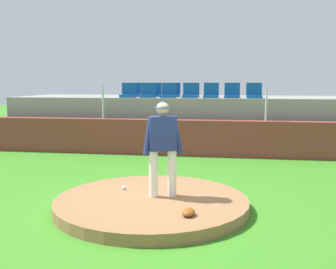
# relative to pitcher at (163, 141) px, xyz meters

# --- Properties ---
(ground_plane) EXTENTS (60.00, 60.00, 0.00)m
(ground_plane) POSITION_rel_pitcher_xyz_m (-0.18, -0.14, -1.20)
(ground_plane) COLOR #3A8721
(pitchers_mound) EXTENTS (3.44, 3.44, 0.19)m
(pitchers_mound) POSITION_rel_pitcher_xyz_m (-0.18, -0.14, -1.10)
(pitchers_mound) COLOR #976943
(pitchers_mound) RESTS_ON ground_plane
(pitcher) EXTENTS (0.72, 0.39, 1.73)m
(pitcher) POSITION_rel_pitcher_xyz_m (0.00, 0.00, 0.00)
(pitcher) COLOR white
(pitcher) RESTS_ON pitchers_mound
(baseball) EXTENTS (0.07, 0.07, 0.07)m
(baseball) POSITION_rel_pitcher_xyz_m (-0.82, 0.32, -0.97)
(baseball) COLOR white
(baseball) RESTS_ON pitchers_mound
(fielding_glove) EXTENTS (0.23, 0.32, 0.11)m
(fielding_glove) POSITION_rel_pitcher_xyz_m (0.57, -0.98, -0.95)
(fielding_glove) COLOR #904D19
(fielding_glove) RESTS_ON pitchers_mound
(brick_barrier) EXTENTS (14.76, 0.40, 1.10)m
(brick_barrier) POSITION_rel_pitcher_xyz_m (-0.18, 5.15, -0.65)
(brick_barrier) COLOR brown
(brick_barrier) RESTS_ON ground_plane
(fence_post_left) EXTENTS (0.06, 0.06, 1.03)m
(fence_post_left) POSITION_rel_pitcher_xyz_m (-2.80, 5.15, 0.42)
(fence_post_left) COLOR silver
(fence_post_left) RESTS_ON brick_barrier
(fence_post_right) EXTENTS (0.06, 0.06, 1.03)m
(fence_post_right) POSITION_rel_pitcher_xyz_m (2.21, 5.15, 0.42)
(fence_post_right) COLOR silver
(fence_post_right) RESTS_ON brick_barrier
(bleacher_platform) EXTENTS (12.58, 3.41, 1.73)m
(bleacher_platform) POSITION_rel_pitcher_xyz_m (-0.18, 7.46, -0.33)
(bleacher_platform) COLOR gray
(bleacher_platform) RESTS_ON ground_plane
(stadium_chair_0) EXTENTS (0.48, 0.44, 0.50)m
(stadium_chair_0) POSITION_rel_pitcher_xyz_m (-2.27, 6.26, 0.69)
(stadium_chair_0) COLOR #0F4C8D
(stadium_chair_0) RESTS_ON bleacher_platform
(stadium_chair_1) EXTENTS (0.48, 0.44, 0.50)m
(stadium_chair_1) POSITION_rel_pitcher_xyz_m (-1.58, 6.26, 0.69)
(stadium_chair_1) COLOR #0F4C8D
(stadium_chair_1) RESTS_ON bleacher_platform
(stadium_chair_2) EXTENTS (0.48, 0.44, 0.50)m
(stadium_chair_2) POSITION_rel_pitcher_xyz_m (-0.89, 6.27, 0.69)
(stadium_chair_2) COLOR #0F4C8D
(stadium_chair_2) RESTS_ON bleacher_platform
(stadium_chair_3) EXTENTS (0.48, 0.44, 0.50)m
(stadium_chair_3) POSITION_rel_pitcher_xyz_m (-0.17, 6.29, 0.69)
(stadium_chair_3) COLOR #0F4C8D
(stadium_chair_3) RESTS_ON bleacher_platform
(stadium_chair_4) EXTENTS (0.48, 0.44, 0.50)m
(stadium_chair_4) POSITION_rel_pitcher_xyz_m (0.52, 6.26, 0.69)
(stadium_chair_4) COLOR #0F4C8D
(stadium_chair_4) RESTS_ON bleacher_platform
(stadium_chair_5) EXTENTS (0.48, 0.44, 0.50)m
(stadium_chair_5) POSITION_rel_pitcher_xyz_m (1.20, 6.27, 0.69)
(stadium_chair_5) COLOR #0F4C8D
(stadium_chair_5) RESTS_ON bleacher_platform
(stadium_chair_6) EXTENTS (0.48, 0.44, 0.50)m
(stadium_chair_6) POSITION_rel_pitcher_xyz_m (1.93, 6.29, 0.69)
(stadium_chair_6) COLOR #0F4C8D
(stadium_chair_6) RESTS_ON bleacher_platform
(stadium_chair_7) EXTENTS (0.48, 0.44, 0.50)m
(stadium_chair_7) POSITION_rel_pitcher_xyz_m (-2.29, 7.15, 0.69)
(stadium_chair_7) COLOR #0F4C8D
(stadium_chair_7) RESTS_ON bleacher_platform
(stadium_chair_8) EXTENTS (0.48, 0.44, 0.50)m
(stadium_chair_8) POSITION_rel_pitcher_xyz_m (-1.56, 7.21, 0.69)
(stadium_chair_8) COLOR #0F4C8D
(stadium_chair_8) RESTS_ON bleacher_platform
(stadium_chair_9) EXTENTS (0.48, 0.44, 0.50)m
(stadium_chair_9) POSITION_rel_pitcher_xyz_m (-0.86, 7.20, 0.69)
(stadium_chair_9) COLOR #0F4C8D
(stadium_chair_9) RESTS_ON bleacher_platform
(stadium_chair_10) EXTENTS (0.48, 0.44, 0.50)m
(stadium_chair_10) POSITION_rel_pitcher_xyz_m (-0.18, 7.16, 0.69)
(stadium_chair_10) COLOR #0F4C8D
(stadium_chair_10) RESTS_ON bleacher_platform
(stadium_chair_11) EXTENTS (0.48, 0.44, 0.50)m
(stadium_chair_11) POSITION_rel_pitcher_xyz_m (0.51, 7.21, 0.69)
(stadium_chair_11) COLOR #0F4C8D
(stadium_chair_11) RESTS_ON bleacher_platform
(stadium_chair_12) EXTENTS (0.48, 0.44, 0.50)m
(stadium_chair_12) POSITION_rel_pitcher_xyz_m (1.24, 7.15, 0.69)
(stadium_chair_12) COLOR #0F4C8D
(stadium_chair_12) RESTS_ON bleacher_platform
(stadium_chair_13) EXTENTS (0.48, 0.44, 0.50)m
(stadium_chair_13) POSITION_rel_pitcher_xyz_m (1.94, 7.18, 0.69)
(stadium_chair_13) COLOR #0F4C8D
(stadium_chair_13) RESTS_ON bleacher_platform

